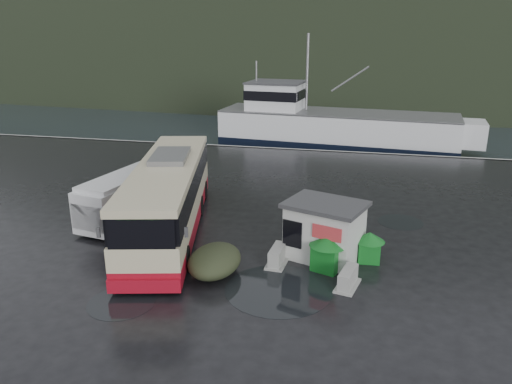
% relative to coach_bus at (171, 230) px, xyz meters
% --- Properties ---
extents(ground, '(160.00, 160.00, 0.00)m').
position_rel_coach_bus_xyz_m(ground, '(2.72, -1.40, 0.00)').
color(ground, black).
rests_on(ground, ground).
extents(harbor_water, '(300.00, 180.00, 0.02)m').
position_rel_coach_bus_xyz_m(harbor_water, '(2.72, 108.60, 0.00)').
color(harbor_water, black).
rests_on(harbor_water, ground).
extents(quay_edge, '(160.00, 0.60, 1.50)m').
position_rel_coach_bus_xyz_m(quay_edge, '(2.72, 18.60, 0.00)').
color(quay_edge, '#999993').
rests_on(quay_edge, ground).
extents(headland, '(780.00, 540.00, 570.00)m').
position_rel_coach_bus_xyz_m(headland, '(12.72, 248.60, 0.00)').
color(headland, black).
rests_on(headland, ground).
extents(coach_bus, '(6.10, 13.39, 3.68)m').
position_rel_coach_bus_xyz_m(coach_bus, '(0.00, 0.00, 0.00)').
color(coach_bus, '#C4B894').
rests_on(coach_bus, ground).
extents(white_van, '(3.10, 6.19, 2.47)m').
position_rel_coach_bus_xyz_m(white_van, '(-2.73, 0.84, 0.00)').
color(white_van, silver).
rests_on(white_van, ground).
extents(waste_bin_left, '(1.43, 1.43, 1.55)m').
position_rel_coach_bus_xyz_m(waste_bin_left, '(7.90, -2.52, 0.00)').
color(waste_bin_left, '#12691F').
rests_on(waste_bin_left, ground).
extents(waste_bin_right, '(0.99, 0.99, 1.31)m').
position_rel_coach_bus_xyz_m(waste_bin_right, '(9.57, -1.33, 0.00)').
color(waste_bin_right, '#12691F').
rests_on(waste_bin_right, ground).
extents(dome_tent, '(2.23, 3.00, 1.13)m').
position_rel_coach_bus_xyz_m(dome_tent, '(3.46, -3.89, 0.00)').
color(dome_tent, '#2B321E').
rests_on(dome_tent, ground).
extents(ticket_kiosk, '(3.87, 3.39, 2.53)m').
position_rel_coach_bus_xyz_m(ticket_kiosk, '(7.65, -1.41, 0.00)').
color(ticket_kiosk, silver).
rests_on(ticket_kiosk, ground).
extents(jersey_barrier_a, '(0.87, 1.58, 0.76)m').
position_rel_coach_bus_xyz_m(jersey_barrier_a, '(5.80, -2.49, 0.00)').
color(jersey_barrier_a, '#999993').
rests_on(jersey_barrier_a, ground).
extents(jersey_barrier_b, '(1.21, 1.76, 0.80)m').
position_rel_coach_bus_xyz_m(jersey_barrier_b, '(7.52, -1.51, 0.00)').
color(jersey_barrier_b, '#999993').
rests_on(jersey_barrier_b, ground).
extents(jersey_barrier_c, '(1.04, 1.59, 0.73)m').
position_rel_coach_bus_xyz_m(jersey_barrier_c, '(8.80, -3.85, 0.00)').
color(jersey_barrier_c, '#999993').
rests_on(jersey_barrier_c, ground).
extents(fishing_trawler, '(26.73, 8.30, 10.52)m').
position_rel_coach_bus_xyz_m(fishing_trawler, '(6.42, 26.51, 0.00)').
color(fishing_trawler, silver).
rests_on(fishing_trawler, ground).
extents(puddles, '(12.77, 12.82, 0.01)m').
position_rel_coach_bus_xyz_m(puddles, '(5.99, -3.59, 0.01)').
color(puddles, black).
rests_on(puddles, ground).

